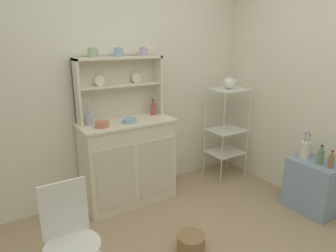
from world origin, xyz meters
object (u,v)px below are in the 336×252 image
Objects in this scene: hutch_shelf_unit at (119,83)px; vinegar_bottle at (331,161)px; oil_bottle at (321,156)px; bowl_mixing_large at (102,124)px; bakers_rack at (227,124)px; utensil_jar at (89,119)px; porcelain_teapot at (229,83)px; flower_vase at (305,149)px; floor_basket at (191,243)px; side_shelf_blue at (311,187)px; cup_sage_0 at (92,52)px; jam_bottle at (153,109)px; hutch_cabinet at (128,161)px; wire_chair at (69,233)px.

hutch_shelf_unit is 2.23m from vinegar_bottle.
bowl_mixing_large is at bearing 146.93° from oil_bottle.
utensil_jar is (-1.67, 0.18, 0.26)m from bakers_rack.
hutch_shelf_unit is 4.01× the size of porcelain_teapot.
porcelain_teapot is at bearing 101.26° from flower_vase.
floor_basket is 0.96× the size of utensil_jar.
porcelain_teapot is at bearing 100.05° from side_shelf_blue.
cup_sage_0 is 0.52× the size of vinegar_bottle.
utensil_jar is at bearing -179.29° from jam_bottle.
porcelain_teapot is (1.30, -0.27, -0.07)m from hutch_shelf_unit.
flower_vase reaches higher than oil_bottle.
cup_sage_0 is (-0.27, 0.12, 1.14)m from hutch_cabinet.
jam_bottle reaches higher than oil_bottle.
porcelain_teapot reaches higher than utensil_jar.
utensil_jar is (-0.36, -0.09, -0.32)m from hutch_shelf_unit.
oil_bottle is (0.19, -1.13, -0.59)m from porcelain_teapot.
jam_bottle reaches higher than wire_chair.
porcelain_teapot reaches higher than vinegar_bottle.
wire_chair is at bearing 173.97° from oil_bottle.
floor_basket is 1.50m from utensil_jar.
wire_chair is 3.57× the size of floor_basket.
jam_bottle reaches higher than floor_basket.
flower_vase reaches higher than vinegar_bottle.
side_shelf_blue is 2.36× the size of porcelain_teapot.
floor_basket is (-1.22, -0.93, -0.64)m from bakers_rack.
hutch_shelf_unit is 2.26m from side_shelf_blue.
cup_sage_0 is 2.34m from flower_vase.
vinegar_bottle is at bearing -90.00° from side_shelf_blue.
utensil_jar reaches higher than wire_chair.
wire_chair is (-2.17, -0.88, -0.19)m from bakers_rack.
oil_bottle is (1.50, -1.24, 0.16)m from hutch_cabinet.
utensil_jar reaches higher than flower_vase.
bakers_rack is at bearing -1.09° from bowl_mixing_large.
utensil_jar is at bearing -166.83° from hutch_shelf_unit.
cup_sage_0 is 0.38× the size of utensil_jar.
cup_sage_0 is 2.43m from oil_bottle.
cup_sage_0 is at bearing 25.92° from utensil_jar.
vinegar_bottle is at bearing -51.56° from jam_bottle.
floor_basket is (0.09, -1.03, -0.40)m from hutch_cabinet.
bakers_rack is at bearing 98.76° from vinegar_bottle.
bowl_mixing_large is 0.55× the size of utensil_jar.
cup_sage_0 reaches higher than bowl_mixing_large.
side_shelf_blue is 2.71× the size of oil_bottle.
cup_sage_0 is at bearing 142.48° from oil_bottle.
wire_chair reaches higher than oil_bottle.
porcelain_teapot is (2.17, 0.88, 0.70)m from wire_chair.
utensil_jar is 2.37m from vinegar_bottle.
bakers_rack is 8.51× the size of bowl_mixing_large.
hutch_cabinet is at bearing -11.98° from utensil_jar.
floor_basket is at bearing -85.73° from hutch_shelf_unit.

